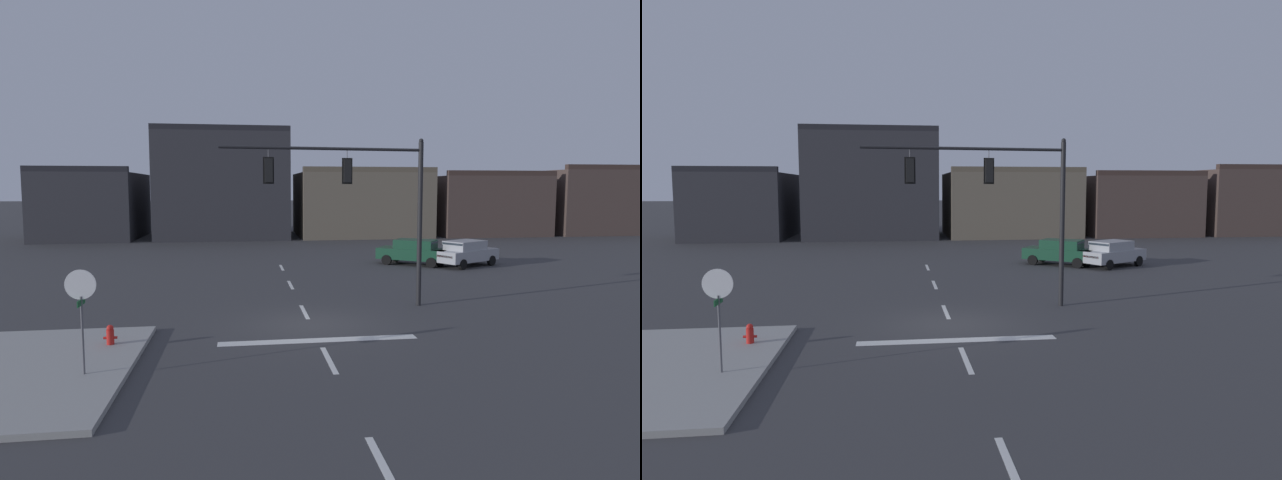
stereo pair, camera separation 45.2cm
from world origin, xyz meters
The scene contains 10 objects.
ground_plane centered at (0.00, 0.00, 0.00)m, with size 400.00×400.00×0.00m, color #353538.
sidewalk_near_corner centered at (-7.86, -4.00, 0.07)m, with size 5.00×8.00×0.15m, color gray.
stop_bar_paint centered at (0.00, -2.00, 0.00)m, with size 6.40×0.50×0.01m, color silver.
lane_centreline centered at (0.00, 2.00, 0.00)m, with size 0.16×26.40×0.01m.
signal_mast_near_side centered at (2.46, 2.36, 4.73)m, with size 8.17×0.81×6.86m.
stop_sign centered at (-6.42, -4.63, 2.14)m, with size 0.76×0.64×2.83m.
car_lot_nearside centered at (8.43, 14.09, 0.86)m, with size 4.62×4.05×1.61m.
car_lot_middle centered at (11.44, 12.96, 0.86)m, with size 4.71×3.74×1.61m.
fire_hydrant centered at (-6.38, -2.02, 0.33)m, with size 0.40×0.30×0.75m.
building_row centered at (7.51, 36.53, 3.83)m, with size 59.98×12.16×10.55m.
Camera 2 is at (-1.95, -18.67, 4.85)m, focal length 30.11 mm.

